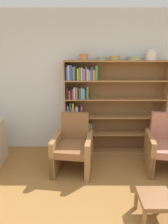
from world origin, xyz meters
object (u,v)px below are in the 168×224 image
bowl_terracotta (101,58)px  armchair_cushioned (165,147)px  footstool (155,200)px  bowl_slate (83,57)px  bowl_sage (114,57)px  vase_tall (150,55)px  bookshelf (104,108)px  bowl_brass (134,58)px  armchair_leather (73,147)px

bowl_terracotta → armchair_cushioned: (1.08, -0.68, -1.46)m
footstool → bowl_slate: bearing=115.5°
bowl_terracotta → bowl_slate: bearing=180.0°
bowl_sage → vase_tall: vase_tall is taller
bookshelf → armchair_cushioned: bookshelf is taller
bookshelf → footstool: bookshelf is taller
bookshelf → bowl_sage: bowl_sage is taller
bookshelf → bowl_brass: bearing=-1.4°
bookshelf → bowl_terracotta: (-0.08, -0.01, 0.95)m
bookshelf → footstool: 1.99m
bowl_terracotta → bowl_sage: 0.24m
vase_tall → footstool: (-0.37, -1.81, -1.65)m
bookshelf → vase_tall: 1.30m
bowl_brass → vase_tall: 0.30m
armchair_cushioned → footstool: size_ratio=2.43×
bookshelf → bowl_brass: 1.09m
bowl_slate → bowl_sage: bowl_slate is taller
bookshelf → armchair_cushioned: size_ratio=2.05×
bowl_slate → armchair_cushioned: bowl_slate is taller
armchair_cushioned → bowl_slate: bearing=-17.8°
vase_tall → armchair_leather: bearing=-154.3°
armchair_leather → armchair_cushioned: bearing=-172.9°
bowl_brass → footstool: (-0.07, -1.81, -1.61)m
footstool → bookshelf: bearing=104.0°
bowl_brass → armchair_cushioned: (0.48, -0.68, -1.46)m
bookshelf → bowl_slate: bearing=-178.1°
bowl_slate → armchair_leather: 1.64m
bowl_sage → armchair_cushioned: bearing=-38.8°
bowl_brass → footstool: bearing=-92.3°
vase_tall → armchair_cushioned: (0.18, -0.68, -1.51)m
bowl_slate → vase_tall: (1.23, 0.00, 0.02)m
bookshelf → armchair_leather: size_ratio=2.05×
armchair_cushioned → footstool: bearing=71.9°
bowl_brass → armchair_cushioned: size_ratio=0.30×
vase_tall → footstool: size_ratio=0.50×
bowl_brass → armchair_cushioned: bowl_brass is taller
vase_tall → footstool: vase_tall is taller
bowl_sage → armchair_cushioned: bowl_sage is taller
bowl_brass → armchair_cushioned: bearing=-54.9°
bowl_slate → bowl_terracotta: bowl_slate is taller
bookshelf → bowl_terracotta: bearing=-170.1°
vase_tall → armchair_leather: (-1.42, -0.68, -1.51)m
bowl_terracotta → bowl_brass: bowl_brass is taller
bowl_sage → armchair_leather: 1.79m
bowl_sage → armchair_leather: bowl_sage is taller
bowl_terracotta → armchair_cushioned: size_ratio=0.20×
bowl_sage → bowl_brass: bearing=0.0°
armchair_cushioned → armchair_leather: bearing=7.9°
bookshelf → bowl_brass: (0.53, -0.01, 0.96)m
vase_tall → bookshelf: bearing=179.1°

